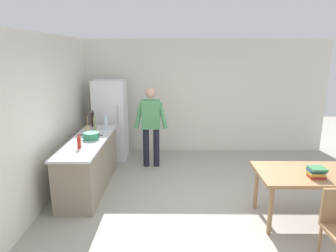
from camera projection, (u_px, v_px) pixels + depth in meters
The scene contains 14 objects.
ground_plane at pixel (205, 209), 4.76m from camera, with size 14.00×14.00×0.00m, color #9E998E.
wall_back at pixel (193, 96), 7.35m from camera, with size 6.40×0.12×2.70m, color silver.
wall_left at pixel (37, 122), 4.66m from camera, with size 0.12×5.60×2.70m, color silver.
kitchen_counter at pixel (89, 163), 5.45m from camera, with size 0.64×2.20×0.90m.
refrigerator at pixel (111, 120), 6.89m from camera, with size 0.70×0.67×1.80m.
person at pixel (151, 122), 6.33m from camera, with size 0.70×0.22×1.70m.
dining_table at pixel (307, 177), 4.30m from camera, with size 1.40×0.90×0.75m.
cooking_pot at pixel (91, 136), 5.35m from camera, with size 0.40×0.28×0.12m.
utensil_jar at pixel (87, 129), 5.72m from camera, with size 0.11×0.11×0.32m.
bottle_water_clear at pixel (106, 123), 6.00m from camera, with size 0.07×0.07×0.30m.
bottle_vinegar_tall at pixel (95, 123), 5.96m from camera, with size 0.06×0.06×0.32m.
bottle_sauce_red at pixel (79, 142), 4.85m from camera, with size 0.06×0.06×0.24m.
bottle_wine_dark at pixel (93, 120), 6.23m from camera, with size 0.08×0.08×0.34m.
book_stack at pixel (317, 172), 4.10m from camera, with size 0.22×0.19×0.14m.
Camera 1 is at (-0.54, -4.32, 2.41)m, focal length 32.38 mm.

